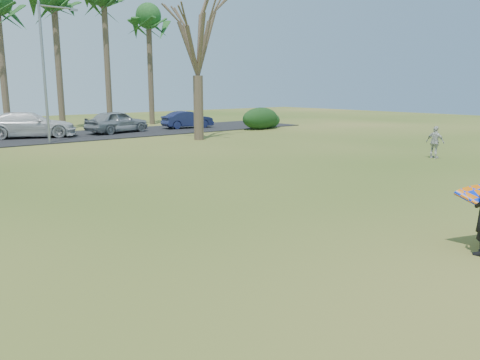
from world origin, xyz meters
TOP-DOWN VIEW (x-y plane):
  - ground at (0.00, 0.00)m, footprint 100.00×100.00m
  - parking_strip at (0.00, 25.00)m, footprint 46.00×7.00m
  - palm_9 at (14.00, 31.00)m, footprint 4.84×4.84m
  - bare_tree_right at (10.00, 18.00)m, footprint 6.27×6.27m
  - streetlight at (2.16, 22.00)m, footprint 2.28×0.18m
  - hedge_near at (17.92, 20.87)m, footprint 3.44×1.56m
  - hedge_far at (19.12, 21.15)m, footprint 2.25×1.06m
  - car_3 at (1.99, 25.65)m, footprint 6.13×4.22m
  - car_4 at (7.79, 25.05)m, footprint 4.96×2.87m
  - car_5 at (13.86, 25.06)m, footprint 4.21×1.94m
  - pedestrian_b at (13.92, 4.37)m, footprint 0.39×0.90m

SIDE VIEW (x-z plane):
  - ground at x=0.00m, z-range 0.00..0.00m
  - parking_strip at x=0.00m, z-range 0.00..0.06m
  - hedge_far at x=19.12m, z-range 0.00..1.25m
  - car_5 at x=13.86m, z-range 0.06..1.40m
  - pedestrian_b at x=13.92m, z-range 0.00..1.51m
  - car_4 at x=7.79m, z-range 0.06..1.65m
  - hedge_near at x=17.92m, z-range 0.00..1.72m
  - car_3 at x=1.99m, z-range 0.06..1.71m
  - streetlight at x=2.16m, z-range 0.46..8.46m
  - bare_tree_right at x=10.00m, z-range 1.96..11.17m
  - palm_9 at x=14.00m, z-range 3.75..14.59m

